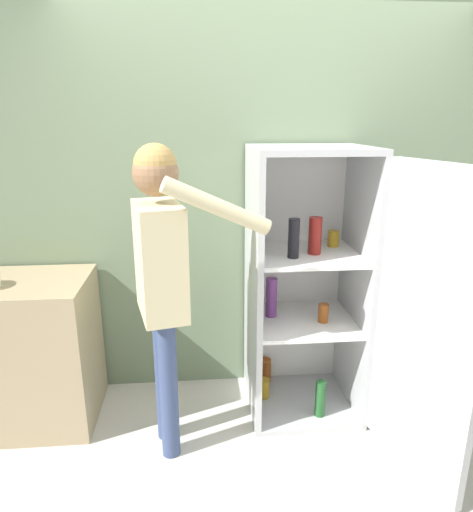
# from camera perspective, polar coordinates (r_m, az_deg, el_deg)

# --- Properties ---
(ground_plane) EXTENTS (12.00, 12.00, 0.00)m
(ground_plane) POSITION_cam_1_polar(r_m,az_deg,el_deg) (2.74, 6.69, -25.20)
(ground_plane) COLOR beige
(wall_back) EXTENTS (7.00, 0.06, 2.55)m
(wall_back) POSITION_cam_1_polar(r_m,az_deg,el_deg) (3.05, 3.77, 6.34)
(wall_back) COLOR gray
(wall_back) RESTS_ON ground_plane
(refrigerator) EXTENTS (0.90, 1.30, 1.68)m
(refrigerator) POSITION_cam_1_polar(r_m,az_deg,el_deg) (2.80, 11.05, -4.38)
(refrigerator) COLOR #B7BABC
(refrigerator) RESTS_ON ground_plane
(person) EXTENTS (0.72, 0.51, 1.72)m
(person) POSITION_cam_1_polar(r_m,az_deg,el_deg) (2.39, -9.32, -0.80)
(person) COLOR #384770
(person) RESTS_ON ground_plane
(counter) EXTENTS (0.77, 0.61, 0.92)m
(counter) POSITION_cam_1_polar(r_m,az_deg,el_deg) (3.12, -24.51, -10.82)
(counter) COLOR tan
(counter) RESTS_ON ground_plane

